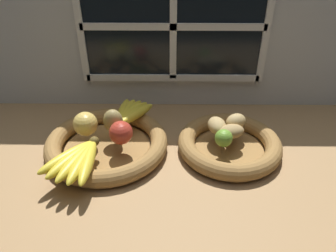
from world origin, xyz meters
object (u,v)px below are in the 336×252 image
(apple_red_right, at_px, (121,133))
(potato_back, at_px, (236,122))
(apple_golden_left, at_px, (86,123))
(banana_bunch_front, at_px, (77,159))
(fruit_bowl_left, at_px, (107,144))
(banana_bunch_back, at_px, (129,113))
(potato_large, at_px, (231,131))
(fruit_bowl_right, at_px, (229,144))
(pear_brown, at_px, (113,121))
(lime_near, at_px, (224,138))
(potato_oblong, at_px, (217,125))

(apple_red_right, relative_size, potato_back, 1.04)
(apple_golden_left, bearing_deg, banana_bunch_front, -87.16)
(fruit_bowl_left, xyz_separation_m, banana_bunch_back, (0.06, 0.11, 0.04))
(potato_large, bearing_deg, apple_golden_left, 178.15)
(fruit_bowl_right, bearing_deg, pear_brown, 175.78)
(fruit_bowl_left, distance_m, lime_near, 0.37)
(pear_brown, height_order, potato_large, pear_brown)
(fruit_bowl_left, height_order, banana_bunch_front, banana_bunch_front)
(fruit_bowl_left, bearing_deg, apple_red_right, -30.19)
(potato_large, relative_size, lime_near, 1.55)
(apple_red_right, xyz_separation_m, lime_near, (0.31, -0.01, -0.01))
(potato_oblong, bearing_deg, banana_bunch_front, -157.67)
(fruit_bowl_left, distance_m, banana_bunch_back, 0.14)
(potato_oblong, bearing_deg, apple_red_right, -168.04)
(potato_back, height_order, lime_near, lime_near)
(banana_bunch_back, relative_size, lime_near, 3.37)
(fruit_bowl_right, height_order, apple_golden_left, apple_golden_left)
(fruit_bowl_left, bearing_deg, lime_near, -6.82)
(apple_red_right, height_order, potato_oblong, apple_red_right)
(fruit_bowl_right, bearing_deg, banana_bunch_front, -163.11)
(apple_golden_left, bearing_deg, potato_large, -1.85)
(banana_bunch_front, bearing_deg, apple_red_right, 43.56)
(fruit_bowl_left, bearing_deg, fruit_bowl_right, 0.00)
(apple_red_right, relative_size, pear_brown, 0.90)
(banana_bunch_front, bearing_deg, pear_brown, 64.61)
(fruit_bowl_left, height_order, fruit_bowl_right, same)
(lime_near, bearing_deg, potato_large, 56.31)
(potato_oblong, xyz_separation_m, potato_large, (0.04, -0.03, -0.00))
(pear_brown, bearing_deg, fruit_bowl_right, -4.22)
(lime_near, bearing_deg, banana_bunch_front, -167.55)
(fruit_bowl_right, xyz_separation_m, potato_large, (0.00, 0.00, 0.05))
(fruit_bowl_right, xyz_separation_m, banana_bunch_back, (-0.33, 0.11, 0.04))
(pear_brown, height_order, potato_back, pear_brown)
(fruit_bowl_left, xyz_separation_m, potato_oblong, (0.35, 0.03, 0.05))
(potato_back, xyz_separation_m, lime_near, (-0.05, -0.09, 0.00))
(fruit_bowl_right, relative_size, potato_back, 4.75)
(potato_back, bearing_deg, fruit_bowl_right, -114.44)
(apple_golden_left, relative_size, pear_brown, 0.96)
(fruit_bowl_right, relative_size, apple_golden_left, 4.30)
(fruit_bowl_right, bearing_deg, potato_oblong, 142.13)
(potato_large, bearing_deg, lime_near, -123.69)
(banana_bunch_back, bearing_deg, apple_red_right, -93.17)
(apple_red_right, bearing_deg, lime_near, -2.19)
(pear_brown, height_order, potato_oblong, pear_brown)
(apple_golden_left, xyz_separation_m, potato_back, (0.47, 0.03, -0.01))
(potato_large, bearing_deg, pear_brown, 175.78)
(banana_bunch_back, bearing_deg, fruit_bowl_right, -19.40)
(fruit_bowl_right, distance_m, pear_brown, 0.37)
(pear_brown, distance_m, potato_back, 0.39)
(apple_red_right, distance_m, apple_golden_left, 0.12)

